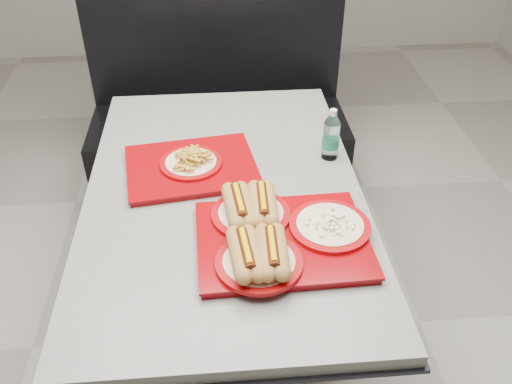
{
  "coord_description": "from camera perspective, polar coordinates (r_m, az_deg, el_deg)",
  "views": [
    {
      "loc": [
        -0.01,
        -1.44,
        1.81
      ],
      "look_at": [
        0.1,
        -0.13,
        0.83
      ],
      "focal_mm": 38.0,
      "sensor_mm": 36.0,
      "label": 1
    }
  ],
  "objects": [
    {
      "name": "ground",
      "position": [
        2.31,
        -2.72,
        -14.75
      ],
      "size": [
        6.0,
        6.0,
        0.0
      ],
      "primitive_type": "plane",
      "color": "#9F9A8F",
      "rests_on": "ground"
    },
    {
      "name": "diner_table",
      "position": [
        1.89,
        -3.22,
        -3.65
      ],
      "size": [
        0.92,
        1.42,
        0.75
      ],
      "color": "black",
      "rests_on": "ground"
    },
    {
      "name": "tray_far",
      "position": [
        1.87,
        -6.85,
        2.89
      ],
      "size": [
        0.48,
        0.4,
        0.09
      ],
      "rotation": [
        0.0,
        0.0,
        0.14
      ],
      "color": "#7F0307",
      "rests_on": "diner_table"
    },
    {
      "name": "booth_bench",
      "position": [
        2.9,
        -3.94,
        7.66
      ],
      "size": [
        1.3,
        0.57,
        1.35
      ],
      "color": "black",
      "rests_on": "ground"
    },
    {
      "name": "water_bottle",
      "position": [
        1.91,
        7.9,
        5.74
      ],
      "size": [
        0.06,
        0.06,
        0.19
      ],
      "rotation": [
        0.0,
        0.0,
        -0.43
      ],
      "color": "silver",
      "rests_on": "diner_table"
    },
    {
      "name": "tray_near",
      "position": [
        1.55,
        2.04,
        -4.42
      ],
      "size": [
        0.51,
        0.45,
        0.11
      ],
      "rotation": [
        0.0,
        0.0,
        0.03
      ],
      "color": "#7F0307",
      "rests_on": "diner_table"
    }
  ]
}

